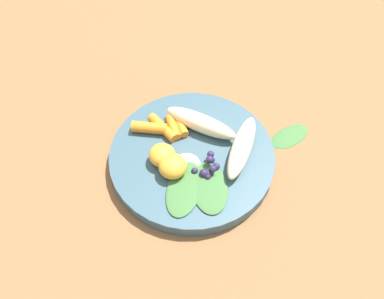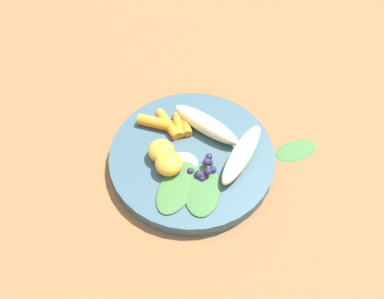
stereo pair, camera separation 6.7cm
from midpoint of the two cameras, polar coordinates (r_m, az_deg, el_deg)
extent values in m
plane|color=brown|center=(0.69, -2.74, -1.91)|extent=(2.40, 2.40, 0.00)
cylinder|color=#385666|center=(0.68, -2.78, -1.31)|extent=(0.28, 0.28, 0.03)
ellipsoid|color=beige|center=(0.69, -1.51, 3.61)|extent=(0.08, 0.13, 0.03)
ellipsoid|color=beige|center=(0.66, 4.26, 0.15)|extent=(0.14, 0.06, 0.03)
ellipsoid|color=#F4A833|center=(0.64, -5.75, -2.59)|extent=(0.05, 0.05, 0.03)
ellipsoid|color=#F4A833|center=(0.66, -7.17, -0.99)|extent=(0.04, 0.04, 0.03)
cylinder|color=orange|center=(0.71, -4.50, 3.65)|extent=(0.06, 0.04, 0.02)
cylinder|color=orange|center=(0.70, -5.43, 3.01)|extent=(0.05, 0.03, 0.02)
cylinder|color=orange|center=(0.70, -6.93, 2.94)|extent=(0.06, 0.06, 0.02)
cylinder|color=orange|center=(0.70, -8.78, 2.89)|extent=(0.02, 0.06, 0.02)
sphere|color=#2D234C|center=(0.64, -1.26, -3.59)|extent=(0.01, 0.01, 0.01)
sphere|color=#2D234C|center=(0.64, -1.23, -3.76)|extent=(0.01, 0.01, 0.01)
sphere|color=#2D234C|center=(0.65, -2.56, -3.25)|extent=(0.01, 0.01, 0.01)
sphere|color=#2D234C|center=(0.64, -0.70, -3.66)|extent=(0.01, 0.01, 0.01)
sphere|color=#2D234C|center=(0.64, -0.72, -4.08)|extent=(0.01, 0.01, 0.01)
sphere|color=#2D234C|center=(0.65, -0.41, -1.65)|extent=(0.01, 0.01, 0.01)
sphere|color=#2D234C|center=(0.64, -0.01, -2.99)|extent=(0.01, 0.01, 0.01)
sphere|color=#2D234C|center=(0.66, -0.05, -1.69)|extent=(0.01, 0.01, 0.01)
sphere|color=#2D234C|center=(0.65, 0.55, -2.64)|extent=(0.01, 0.01, 0.01)
sphere|color=#2D234C|center=(0.65, -0.25, -0.90)|extent=(0.01, 0.01, 0.01)
cylinder|color=white|center=(0.66, -3.67, -2.43)|extent=(0.05, 0.05, 0.00)
ellipsoid|color=#3D7038|center=(0.63, -4.08, -5.75)|extent=(0.11, 0.07, 0.00)
ellipsoid|color=#3D7038|center=(0.63, -0.48, -5.61)|extent=(0.11, 0.07, 0.00)
ellipsoid|color=#3D7038|center=(0.74, 11.27, 1.77)|extent=(0.08, 0.09, 0.01)
camera|label=1|loc=(0.03, -92.87, -3.95)|focal=37.52mm
camera|label=2|loc=(0.03, 87.13, 3.95)|focal=37.52mm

